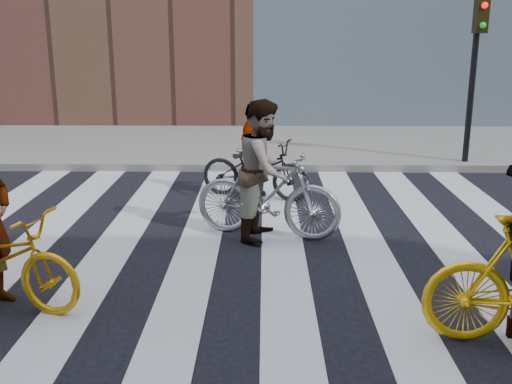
{
  "coord_description": "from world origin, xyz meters",
  "views": [
    {
      "loc": [
        0.31,
        -6.6,
        2.73
      ],
      "look_at": [
        0.21,
        0.3,
        0.86
      ],
      "focal_mm": 42.0,
      "sensor_mm": 36.0,
      "label": 1
    }
  ],
  "objects_px": {
    "rider_rear": "(253,151)",
    "bike_dark_rear": "(256,169)",
    "bike_silver_mid": "(268,194)",
    "traffic_signal": "(476,54)",
    "rider_mid": "(264,170)"
  },
  "relations": [
    {
      "from": "rider_rear",
      "to": "bike_dark_rear",
      "type": "bearing_deg",
      "value": -71.0
    },
    {
      "from": "bike_silver_mid",
      "to": "rider_rear",
      "type": "distance_m",
      "value": 1.98
    },
    {
      "from": "rider_rear",
      "to": "traffic_signal",
      "type": "bearing_deg",
      "value": -43.76
    },
    {
      "from": "traffic_signal",
      "to": "bike_silver_mid",
      "type": "distance_m",
      "value": 6.04
    },
    {
      "from": "bike_silver_mid",
      "to": "rider_mid",
      "type": "xyz_separation_m",
      "value": [
        -0.05,
        0.0,
        0.33
      ]
    },
    {
      "from": "traffic_signal",
      "to": "rider_rear",
      "type": "bearing_deg",
      "value": -152.76
    },
    {
      "from": "traffic_signal",
      "to": "bike_silver_mid",
      "type": "bearing_deg",
      "value": -134.21
    },
    {
      "from": "bike_dark_rear",
      "to": "rider_rear",
      "type": "xyz_separation_m",
      "value": [
        -0.05,
        0.0,
        0.3
      ]
    },
    {
      "from": "traffic_signal",
      "to": "bike_silver_mid",
      "type": "height_order",
      "value": "traffic_signal"
    },
    {
      "from": "traffic_signal",
      "to": "rider_mid",
      "type": "distance_m",
      "value": 5.99
    },
    {
      "from": "bike_dark_rear",
      "to": "rider_rear",
      "type": "bearing_deg",
      "value": 109.0
    },
    {
      "from": "traffic_signal",
      "to": "rider_mid",
      "type": "bearing_deg",
      "value": -134.56
    },
    {
      "from": "traffic_signal",
      "to": "rider_rear",
      "type": "distance_m",
      "value": 5.05
    },
    {
      "from": "bike_silver_mid",
      "to": "traffic_signal",
      "type": "bearing_deg",
      "value": -28.48
    },
    {
      "from": "bike_dark_rear",
      "to": "rider_rear",
      "type": "distance_m",
      "value": 0.3
    }
  ]
}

